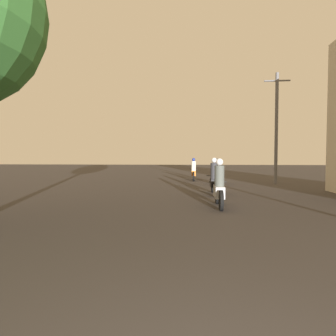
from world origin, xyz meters
name	(u,v)px	position (x,y,z in m)	size (l,w,h in m)	color
motorcycle_silver	(219,188)	(0.63, 7.83, 0.65)	(0.60, 1.91, 1.64)	black
motorcycle_black	(214,180)	(0.72, 10.85, 0.66)	(0.60, 2.09, 1.66)	black
motorcycle_blue	(217,174)	(1.34, 15.69, 0.65)	(0.60, 1.90, 1.61)	black
motorcycle_orange	(194,171)	(-0.11, 18.18, 0.65)	(0.60, 2.11, 1.64)	black
utility_pole_far	(276,126)	(5.09, 16.21, 3.67)	(1.60, 0.20, 7.01)	slate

